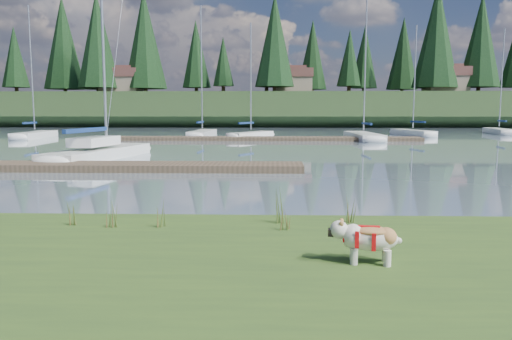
{
  "coord_description": "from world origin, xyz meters",
  "views": [
    {
      "loc": [
        2.72,
        -11.74,
        2.53
      ],
      "look_at": [
        2.35,
        -0.5,
        1.17
      ],
      "focal_mm": 35.0,
      "sensor_mm": 36.0,
      "label": 1
    }
  ],
  "objects": [
    {
      "name": "conifer_6",
      "position": [
        28.0,
        68.0,
        13.99
      ],
      "size": [
        7.04,
        7.04,
        17.0
      ],
      "color": "#382619",
      "rests_on": "ridge"
    },
    {
      "name": "conifer_1",
      "position": [
        -40.0,
        71.0,
        11.28
      ],
      "size": [
        4.4,
        4.4,
        11.3
      ],
      "color": "#382619",
      "rests_on": "ridge"
    },
    {
      "name": "dock_far",
      "position": [
        2.0,
        30.0,
        0.15
      ],
      "size": [
        26.0,
        2.2,
        0.3
      ],
      "primitive_type": "cube",
      "color": "#4C3D2C",
      "rests_on": "ground"
    },
    {
      "name": "ground",
      "position": [
        0.0,
        30.0,
        0.0
      ],
      "size": [
        200.0,
        200.0,
        0.0
      ],
      "primitive_type": "plane",
      "color": "#7D90A2",
      "rests_on": "ground"
    },
    {
      "name": "house_0",
      "position": [
        -22.0,
        70.0,
        7.31
      ],
      "size": [
        6.3,
        5.3,
        4.65
      ],
      "color": "gray",
      "rests_on": "ridge"
    },
    {
      "name": "house_1",
      "position": [
        6.0,
        71.0,
        7.31
      ],
      "size": [
        6.3,
        5.3,
        4.65
      ],
      "color": "gray",
      "rests_on": "ridge"
    },
    {
      "name": "dock_near",
      "position": [
        -4.0,
        9.0,
        0.15
      ],
      "size": [
        16.0,
        2.0,
        0.3
      ],
      "primitive_type": "cube",
      "color": "#4C3D2C",
      "rests_on": "ground"
    },
    {
      "name": "sailboat_bg_2",
      "position": [
        1.06,
        33.62,
        0.33
      ],
      "size": [
        4.45,
        6.53,
        10.27
      ],
      "rotation": [
        0.0,
        0.0,
        1.06
      ],
      "color": "white",
      "rests_on": "ground"
    },
    {
      "name": "conifer_5",
      "position": [
        15.0,
        70.0,
        10.83
      ],
      "size": [
        3.96,
        3.96,
        10.35
      ],
      "color": "#382619",
      "rests_on": "ridge"
    },
    {
      "name": "sailboat_bg_4",
      "position": [
        16.5,
        39.02,
        0.33
      ],
      "size": [
        3.29,
        7.44,
        10.86
      ],
      "rotation": [
        0.0,
        0.0,
        1.83
      ],
      "color": "white",
      "rests_on": "ground"
    },
    {
      "name": "sailboat_main",
      "position": [
        -6.13,
        14.44,
        0.42
      ],
      "size": [
        3.41,
        9.76,
        13.7
      ],
      "rotation": [
        0.0,
        0.0,
        1.41
      ],
      "color": "white",
      "rests_on": "ground"
    },
    {
      "name": "sailboat_bg_5",
      "position": [
        26.95,
        43.01,
        0.32
      ],
      "size": [
        2.62,
        7.93,
        11.15
      ],
      "rotation": [
        0.0,
        0.0,
        1.43
      ],
      "color": "white",
      "rests_on": "ground"
    },
    {
      "name": "house_2",
      "position": [
        30.0,
        69.0,
        7.31
      ],
      "size": [
        6.3,
        5.3,
        4.65
      ],
      "color": "gray",
      "rests_on": "ridge"
    },
    {
      "name": "sailboat_bg_0",
      "position": [
        -18.99,
        33.75,
        0.32
      ],
      "size": [
        2.25,
        8.31,
        11.88
      ],
      "rotation": [
        0.0,
        0.0,
        1.65
      ],
      "color": "white",
      "rests_on": "ground"
    },
    {
      "name": "weed_3",
      "position": [
        -1.12,
        -2.58,
        0.57
      ],
      "size": [
        0.17,
        0.14,
        0.52
      ],
      "color": "#475B23",
      "rests_on": "bank"
    },
    {
      "name": "weed_5",
      "position": [
        4.24,
        -2.19,
        0.58
      ],
      "size": [
        0.17,
        0.14,
        0.55
      ],
      "color": "#475B23",
      "rests_on": "bank"
    },
    {
      "name": "sailboat_bg_1",
      "position": [
        -4.03,
        37.06,
        0.33
      ],
      "size": [
        2.01,
        8.42,
        12.41
      ],
      "rotation": [
        0.0,
        0.0,
        1.53
      ],
      "color": "white",
      "rests_on": "ground"
    },
    {
      "name": "ridge",
      "position": [
        0.0,
        73.0,
        2.5
      ],
      "size": [
        200.0,
        20.0,
        5.0
      ],
      "primitive_type": "cube",
      "color": "#1F3218",
      "rests_on": "ground"
    },
    {
      "name": "weed_2",
      "position": [
        2.81,
        -2.22,
        0.65
      ],
      "size": [
        0.17,
        0.14,
        0.72
      ],
      "color": "#475B23",
      "rests_on": "bank"
    },
    {
      "name": "sailboat_bg_3",
      "position": [
        10.55,
        32.47,
        0.32
      ],
      "size": [
        2.22,
        9.68,
        13.95
      ],
      "rotation": [
        0.0,
        0.0,
        1.61
      ],
      "color": "white",
      "rests_on": "ground"
    },
    {
      "name": "conifer_2",
      "position": [
        -25.0,
        68.0,
        13.54
      ],
      "size": [
        6.6,
        6.6,
        16.05
      ],
      "color": "#382619",
      "rests_on": "ridge"
    },
    {
      "name": "weed_1",
      "position": [
        0.61,
        -2.61,
        0.6
      ],
      "size": [
        0.17,
        0.14,
        0.59
      ],
      "color": "#475B23",
      "rests_on": "bank"
    },
    {
      "name": "weed_0",
      "position": [
        -0.26,
        -2.67,
        0.6
      ],
      "size": [
        0.17,
        0.14,
        0.6
      ],
      "color": "#475B23",
      "rests_on": "bank"
    },
    {
      "name": "conifer_3",
      "position": [
        -10.0,
        72.0,
        11.74
      ],
      "size": [
        4.84,
        4.84,
        12.25
      ],
      "color": "#382619",
      "rests_on": "ridge"
    },
    {
      "name": "conifer_4",
      "position": [
        3.0,
        66.0,
        13.09
      ],
      "size": [
        6.16,
        6.16,
        15.1
      ],
      "color": "#382619",
      "rests_on": "ridge"
    },
    {
      "name": "bulldog",
      "position": [
        4.1,
        -4.75,
        0.73
      ],
      "size": [
        1.02,
        0.5,
        0.6
      ],
      "rotation": [
        0.0,
        0.0,
        3.01
      ],
      "color": "silver",
      "rests_on": "bank"
    },
    {
      "name": "bank",
      "position": [
        0.0,
        -6.0,
        0.17
      ],
      "size": [
        60.0,
        9.0,
        0.35
      ],
      "primitive_type": "cube",
      "color": "#35511D",
      "rests_on": "ground"
    },
    {
      "name": "mud_lip",
      "position": [
        0.0,
        -1.6,
        0.07
      ],
      "size": [
        60.0,
        0.5,
        0.14
      ],
      "primitive_type": "cube",
      "color": "#33281C",
      "rests_on": "ground"
    },
    {
      "name": "weed_4",
      "position": [
        2.97,
        -2.8,
        0.53
      ],
      "size": [
        0.17,
        0.14,
        0.44
      ],
      "color": "#475B23",
      "rests_on": "bank"
    }
  ]
}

